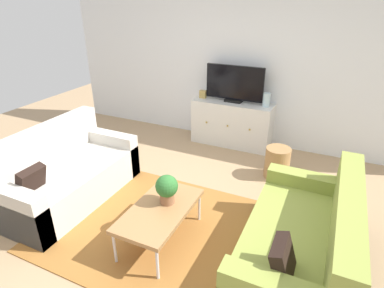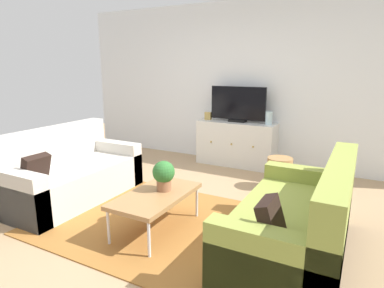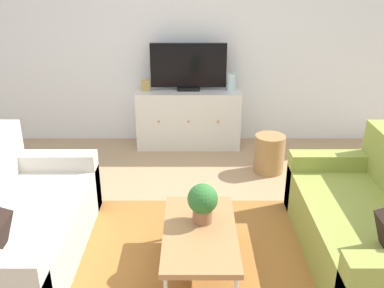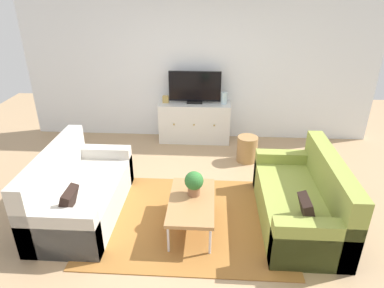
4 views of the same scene
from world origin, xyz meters
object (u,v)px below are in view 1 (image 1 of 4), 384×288
Objects in this scene: tv_console at (232,123)px; glass_vase at (266,100)px; flat_screen_tv at (235,84)px; mantel_clock at (203,94)px; coffee_table at (160,211)px; wicker_basket at (277,163)px; couch_left_side at (63,176)px; couch_right_side at (306,247)px; potted_plant at (167,188)px.

glass_vase is (0.53, 0.00, 0.48)m from tv_console.
mantel_clock is at bearing -177.85° from flat_screen_tv.
tv_console reaches higher than coffee_table.
wicker_basket is at bearing -39.92° from tv_console.
couch_left_side is 1.84× the size of flat_screen_tv.
wicker_basket is at bearing 109.61° from couch_right_side.
coffee_table is 3.18× the size of potted_plant.
potted_plant is at bearing -87.10° from tv_console.
glass_vase is 1.07m from wicker_basket.
couch_right_side reaches higher than tv_console.
couch_left_side is 3.10m from glass_vase.
tv_console reaches higher than potted_plant.
couch_right_side reaches higher than potted_plant.
potted_plant is at bearing -177.19° from couch_right_side.
potted_plant is (-1.37, -0.07, 0.28)m from couch_right_side.
potted_plant is at bearing -74.95° from mantel_clock.
couch_left_side is at bearing 180.00° from couch_right_side.
glass_vase is at bearing 80.48° from potted_plant.
glass_vase is at bearing 116.77° from wicker_basket.
flat_screen_tv is 7.21× the size of mantel_clock.
mantel_clock reaches higher than tv_console.
coffee_table is 2.67m from mantel_clock.
couch_left_side is at bearing -120.27° from tv_console.
mantel_clock is (-0.66, 2.44, 0.23)m from potted_plant.
glass_vase reaches higher than couch_left_side.
tv_console is at bearing -90.00° from flat_screen_tv.
mantel_clock reaches higher than wicker_basket.
couch_left_side is 2.75m from tv_console.
glass_vase reaches higher than tv_console.
mantel_clock is (0.85, 2.37, 0.51)m from couch_left_side.
flat_screen_tv reaches higher than wicker_basket.
glass_vase is at bearing 112.02° from couch_right_side.
wicker_basket is (0.39, -0.77, -0.63)m from glass_vase.
couch_left_side and couch_right_side have the same top height.
flat_screen_tv is 1.46m from wicker_basket.
potted_plant is 2.54m from mantel_clock.
couch_left_side is at bearing -109.76° from mantel_clock.
flat_screen_tv is 2.16× the size of wicker_basket.
wicker_basket is (0.82, 1.79, -0.15)m from coffee_table.
couch_right_side is at bearing -49.52° from mantel_clock.
couch_left_side is at bearing -120.06° from flat_screen_tv.
coffee_table is at bearing -76.06° from mantel_clock.
couch_left_side reaches higher than tv_console.
tv_console is 3.00× the size of wicker_basket.
glass_vase reaches higher than potted_plant.
coffee_table is 7.61× the size of mantel_clock.
mantel_clock is 0.30× the size of wicker_basket.
couch_left_side is 1.74× the size of coffee_table.
potted_plant reaches higher than coffee_table.
potted_plant is 2.39× the size of mantel_clock.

